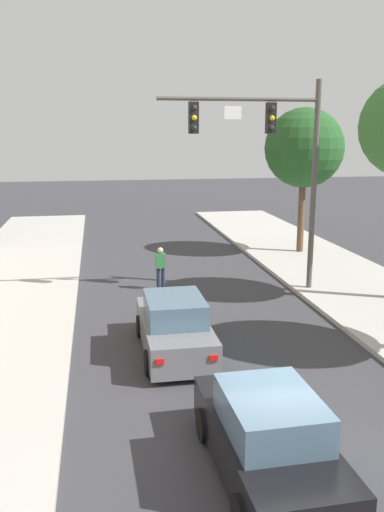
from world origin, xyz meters
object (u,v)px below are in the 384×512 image
at_px(car_lead_grey, 174,327).
at_px(pedestrian_crossing_road, 161,266).
at_px(car_following_black, 268,439).
at_px(street_tree_third, 304,148).
at_px(traffic_signal_mast, 273,148).

xyz_separation_m(car_lead_grey, pedestrian_crossing_road, (0.35, 6.04, 0.19)).
xyz_separation_m(car_following_black, street_tree_third, (7.02, 16.60, 4.39)).
height_order(car_following_black, pedestrian_crossing_road, pedestrian_crossing_road).
distance_m(traffic_signal_mast, street_tree_third, 7.04).
height_order(traffic_signal_mast, car_lead_grey, traffic_signal_mast).
height_order(traffic_signal_mast, car_following_black, traffic_signal_mast).
height_order(car_lead_grey, street_tree_third, street_tree_third).
distance_m(traffic_signal_mast, pedestrian_crossing_road, 5.98).
xyz_separation_m(pedestrian_crossing_road, street_tree_third, (7.46, 4.90, 4.20)).
bearing_deg(pedestrian_crossing_road, street_tree_third, 33.33).
height_order(car_lead_grey, car_following_black, same).
relative_size(car_lead_grey, car_following_black, 0.99).
relative_size(car_lead_grey, street_tree_third, 0.62).
bearing_deg(car_following_black, car_lead_grey, 97.96).
bearing_deg(pedestrian_crossing_road, car_following_black, -87.85).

